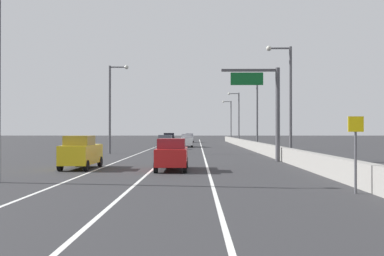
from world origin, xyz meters
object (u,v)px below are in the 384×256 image
object	(u,v)px
car_silver_4	(189,138)
lamp_post_right_second	(287,94)
lamp_post_right_third	(255,108)
car_red_0	(172,154)
car_yellow_2	(81,152)
speed_advisory_sign	(356,148)
lamp_post_right_fifth	(230,118)
car_white_5	(187,140)
overhead_sign_gantry	(268,102)
lamp_post_right_fourth	(237,114)
lamp_post_left_mid	(112,102)
car_gray_3	(166,142)
car_black_1	(169,140)
lamp_post_left_near	(4,66)

from	to	relation	value
car_silver_4	lamp_post_right_second	bearing A→B (deg)	-80.74
lamp_post_right_third	car_silver_4	bearing A→B (deg)	105.26
car_red_0	car_yellow_2	bearing A→B (deg)	171.18
speed_advisory_sign	lamp_post_right_fifth	size ratio (longest dim) A/B	0.31
lamp_post_right_fifth	car_yellow_2	xyz separation A→B (m)	(-15.17, -72.93, -4.45)
car_white_5	overhead_sign_gantry	bearing A→B (deg)	-76.54
overhead_sign_gantry	car_red_0	distance (m)	11.30
lamp_post_right_fifth	car_silver_4	distance (m)	13.56
lamp_post_right_second	car_silver_4	bearing A→B (deg)	99.26
car_red_0	car_white_5	distance (m)	38.14
lamp_post_right_fourth	car_silver_4	distance (m)	16.36
lamp_post_left_mid	car_gray_3	size ratio (longest dim) A/B	2.35
lamp_post_right_third	speed_advisory_sign	bearing A→B (deg)	-92.29
car_red_0	car_black_1	distance (m)	42.14
car_red_0	car_silver_4	distance (m)	65.13
lamp_post_left_near	car_yellow_2	bearing A→B (deg)	76.94
car_white_5	lamp_post_right_fourth	bearing A→B (deg)	57.54
speed_advisory_sign	lamp_post_right_fifth	world-z (taller)	lamp_post_right_fifth
car_black_1	car_silver_4	bearing A→B (deg)	82.93
lamp_post_right_fourth	car_yellow_2	bearing A→B (deg)	-106.17
speed_advisory_sign	car_red_0	bearing A→B (deg)	128.29
car_white_5	lamp_post_right_second	bearing A→B (deg)	-72.62
lamp_post_right_third	car_black_1	world-z (taller)	lamp_post_right_third
lamp_post_right_fourth	car_black_1	world-z (taller)	lamp_post_right_fourth
car_red_0	car_white_5	xyz separation A→B (m)	(0.00, 38.14, 0.01)
lamp_post_left_near	lamp_post_right_third	bearing A→B (deg)	65.50
lamp_post_left_mid	car_red_0	distance (m)	21.40
car_yellow_2	car_white_5	distance (m)	37.69
car_black_1	car_yellow_2	xyz separation A→B (m)	(-2.97, -41.12, 0.01)
lamp_post_right_fourth	car_white_5	xyz separation A→B (m)	(-9.00, -14.15, -4.52)
overhead_sign_gantry	lamp_post_left_near	bearing A→B (deg)	-136.34
overhead_sign_gantry	car_yellow_2	world-z (taller)	overhead_sign_gantry
lamp_post_right_third	car_gray_3	distance (m)	12.81
lamp_post_right_third	lamp_post_right_fifth	distance (m)	43.11
car_black_1	lamp_post_left_mid	bearing A→B (deg)	-101.67
overhead_sign_gantry	speed_advisory_sign	world-z (taller)	overhead_sign_gantry
lamp_post_right_third	lamp_post_left_mid	distance (m)	20.31
lamp_post_right_fifth	lamp_post_right_second	bearing A→B (deg)	-90.18
overhead_sign_gantry	car_yellow_2	xyz separation A→B (m)	(-13.16, -6.89, -3.67)
car_yellow_2	car_white_5	bearing A→B (deg)	80.99
overhead_sign_gantry	lamp_post_left_mid	distance (m)	18.91
car_gray_3	lamp_post_left_near	bearing A→B (deg)	-97.61
lamp_post_right_fourth	car_gray_3	xyz separation A→B (m)	(-11.65, -21.69, -4.56)
lamp_post_right_fifth	car_red_0	xyz separation A→B (m)	(-9.28, -73.85, -4.53)
car_black_1	car_white_5	distance (m)	4.87
lamp_post_right_fourth	car_gray_3	world-z (taller)	lamp_post_right_fourth
overhead_sign_gantry	car_gray_3	bearing A→B (deg)	113.49
lamp_post_right_second	lamp_post_right_third	xyz separation A→B (m)	(0.26, 21.55, 0.00)
lamp_post_right_fifth	lamp_post_right_third	bearing A→B (deg)	-89.93
lamp_post_right_fifth	car_black_1	xyz separation A→B (m)	(-12.20, -31.81, -4.46)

